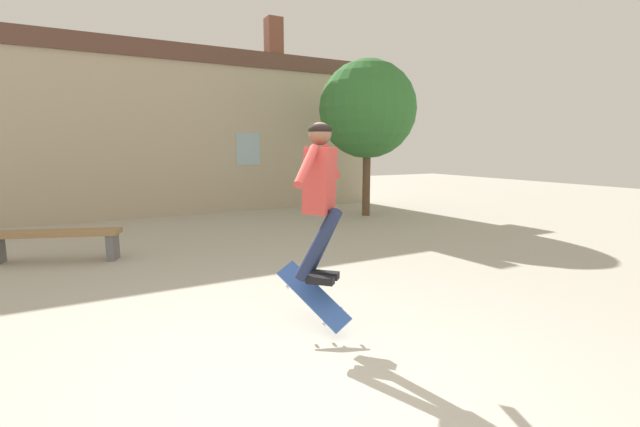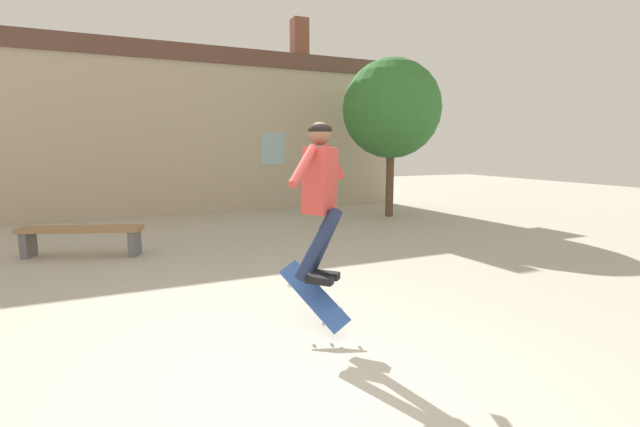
{
  "view_description": "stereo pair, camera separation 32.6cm",
  "coord_description": "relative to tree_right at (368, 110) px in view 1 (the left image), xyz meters",
  "views": [
    {
      "loc": [
        -1.33,
        -2.72,
        1.8
      ],
      "look_at": [
        0.55,
        0.76,
        1.19
      ],
      "focal_mm": 24.0,
      "sensor_mm": 36.0,
      "label": 1
    },
    {
      "loc": [
        -1.04,
        -2.87,
        1.8
      ],
      "look_at": [
        0.55,
        0.76,
        1.19
      ],
      "focal_mm": 24.0,
      "sensor_mm": 36.0,
      "label": 2
    }
  ],
  "objects": [
    {
      "name": "ground_plane",
      "position": [
        -5.15,
        -6.66,
        -2.77
      ],
      "size": [
        40.0,
        40.0,
        0.0
      ],
      "primitive_type": "plane",
      "color": "#B2AD9E"
    },
    {
      "name": "building_backdrop",
      "position": [
        -5.12,
        2.55,
        -0.46
      ],
      "size": [
        13.92,
        0.52,
        5.45
      ],
      "color": "#B7A88E",
      "rests_on": "ground_plane"
    },
    {
      "name": "tree_right",
      "position": [
        0.0,
        0.0,
        0.0
      ],
      "size": [
        2.51,
        2.51,
        4.04
      ],
      "color": "brown",
      "rests_on": "ground_plane"
    },
    {
      "name": "park_bench",
      "position": [
        -7.03,
        -1.56,
        -2.4
      ],
      "size": [
        1.96,
        1.0,
        0.5
      ],
      "rotation": [
        0.0,
        0.0,
        -0.34
      ],
      "color": "#99754C",
      "rests_on": "ground_plane"
    },
    {
      "name": "skater",
      "position": [
        -4.59,
        -5.9,
        -1.34
      ],
      "size": [
        0.92,
        0.89,
        1.5
      ],
      "rotation": [
        0.0,
        0.0,
        -0.8
      ],
      "color": "#B23833"
    },
    {
      "name": "skateboard_flipping",
      "position": [
        -4.62,
        -5.81,
        -2.41
      ],
      "size": [
        0.49,
        0.72,
        0.56
      ],
      "rotation": [
        0.0,
        0.0,
        -1.17
      ],
      "color": "#2D519E"
    }
  ]
}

